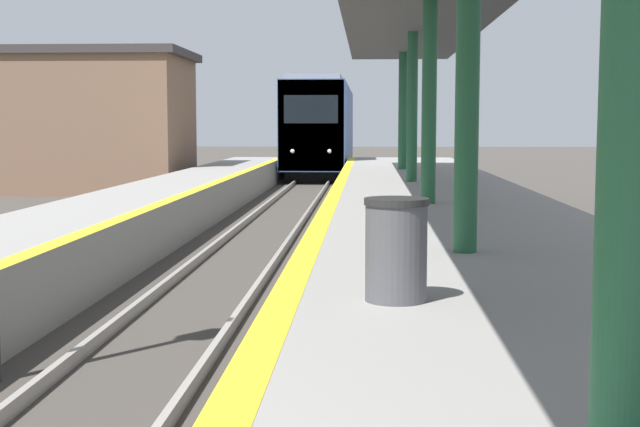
# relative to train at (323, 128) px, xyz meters

# --- Properties ---
(train) EXTENTS (2.82, 19.59, 4.67)m
(train) POSITION_rel_train_xyz_m (0.00, 0.00, 0.00)
(train) COLOR black
(train) RESTS_ON ground
(trash_bin) EXTENTS (0.57, 0.57, 0.90)m
(trash_bin) POSITION_rel_train_xyz_m (2.64, -39.19, -0.91)
(trash_bin) COLOR #4C4C51
(trash_bin) RESTS_ON platform_right
(station_building) EXTENTS (10.63, 5.48, 5.31)m
(station_building) POSITION_rel_train_xyz_m (-9.64, -13.57, 0.29)
(station_building) COLOR brown
(station_building) RESTS_ON ground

